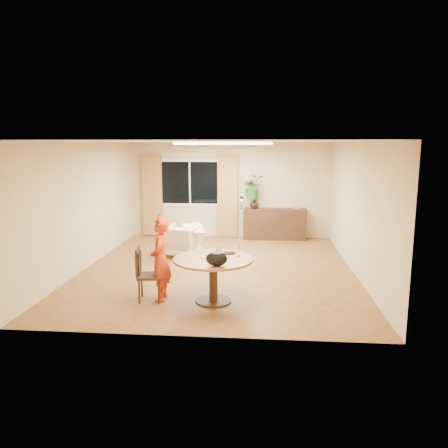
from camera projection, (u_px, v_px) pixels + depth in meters
The scene contains 24 objects.
floor at pixel (218, 269), 9.05m from camera, with size 6.50×6.50×0.00m, color brown.
ceiling at pixel (218, 141), 8.58m from camera, with size 6.50×6.50×0.00m, color white.
wall_back at pixel (230, 190), 12.00m from camera, with size 5.50×5.50×0.00m, color tan.
wall_left at pixel (86, 205), 9.05m from camera, with size 6.50×6.50×0.00m, color tan.
wall_right at pixel (357, 208), 8.59m from camera, with size 6.50×6.50×0.00m, color tan.
window at pixel (190, 183), 12.04m from camera, with size 1.70×0.03×1.30m.
curtain_left at pixel (152, 195), 12.12m from camera, with size 0.55×0.08×2.25m, color olive.
curtain_right at pixel (228, 196), 11.94m from camera, with size 0.55×0.08×2.25m, color olive.
ceiling_panel at pixel (223, 143), 9.77m from camera, with size 2.20×0.35×0.05m, color white.
dining_table at pixel (213, 268), 7.06m from camera, with size 1.29×1.29×0.74m.
dining_chair at pixel (150, 274), 7.15m from camera, with size 0.43×0.39×0.89m, color black, non-canonical shape.
child at pixel (161, 259), 7.14m from camera, with size 0.33×0.50×1.38m, color red.
laptop at pixel (211, 251), 7.05m from camera, with size 0.33×0.22×0.22m, color #B7B7BC, non-canonical shape.
tumbler at pixel (218, 250), 7.34m from camera, with size 0.08×0.08×0.11m, color white, non-canonical shape.
wine_glass at pixel (238, 250), 7.15m from camera, with size 0.07×0.07×0.20m, color white, non-canonical shape.
pot_lid at pixel (230, 252), 7.33m from camera, with size 0.21×0.21×0.03m, color white, non-canonical shape.
handbag at pixel (217, 259), 6.56m from camera, with size 0.33×0.19×0.22m, color black, non-canonical shape.
armchair at pixel (182, 241), 10.07m from camera, with size 0.76×0.78×0.71m, color beige.
throw at pixel (193, 225), 9.96m from camera, with size 0.45×0.55×0.03m, color beige, non-canonical shape.
sideboard at pixel (275, 224), 11.82m from camera, with size 1.68×0.41×0.84m, color black.
vase at pixel (254, 204), 11.77m from camera, with size 0.24×0.24×0.25m, color black.
bouquet at pixel (253, 187), 11.69m from camera, with size 0.59×0.51×0.66m, color #2E6E29.
book_stack at pixel (297, 207), 11.69m from camera, with size 0.21×0.16×0.09m, color #96744C, non-canonical shape.
desk_lamp at pixel (242, 202), 11.74m from camera, with size 0.14×0.14×0.33m, color black, non-canonical shape.
Camera 1 is at (0.86, -8.69, 2.54)m, focal length 35.00 mm.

